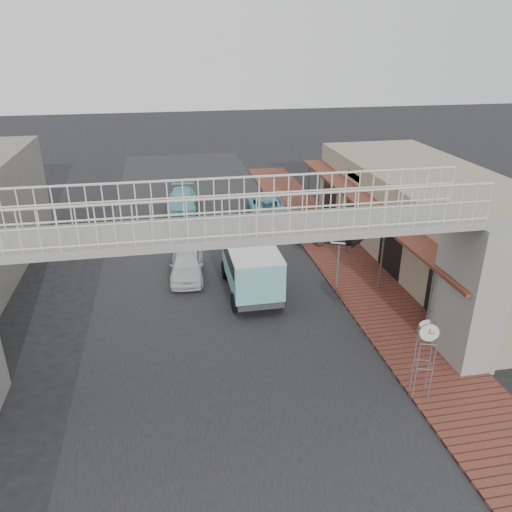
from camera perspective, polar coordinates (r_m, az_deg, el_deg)
name	(u,v)px	position (r m, az deg, el deg)	size (l,w,h in m)	color
ground	(222,318)	(19.56, -3.94, -7.03)	(120.00, 120.00, 0.00)	black
road_strip	(222,317)	(19.56, -3.94, -7.02)	(10.00, 60.00, 0.01)	black
sidewalk	(353,271)	(23.59, 10.99, -1.65)	(3.00, 40.00, 0.10)	brown
shophouse_row	(436,218)	(25.62, 19.91, 4.12)	(7.20, 18.00, 4.00)	gray
footbridge	(236,292)	(14.54, -2.34, -4.19)	(16.40, 2.40, 6.34)	gray
white_hatchback	(187,264)	(22.66, -7.91, -0.96)	(1.45, 3.60, 1.23)	silver
dark_sedan	(250,249)	(23.95, -0.70, 0.76)	(1.37, 3.92, 1.29)	black
angkot_curb	(267,205)	(30.42, 1.21, 5.83)	(2.16, 4.68, 1.30)	#73B4C8
angkot_far	(182,200)	(31.86, -8.45, 6.35)	(1.73, 4.27, 1.24)	#76C9CD
angkot_van	(251,263)	(20.72, -0.55, -0.79)	(2.08, 4.48, 2.19)	black
motorcycle_near	(309,237)	(25.78, 6.07, 2.12)	(0.61, 1.74, 0.91)	black
motorcycle_far	(307,234)	(26.17, 5.80, 2.47)	(0.43, 1.53, 0.92)	black
street_clock	(428,334)	(15.26, 19.06, -8.47)	(0.65, 0.60, 2.51)	#59595B
arrow_sign	(357,238)	(20.96, 11.46, 2.07)	(1.73, 1.18, 2.87)	#59595B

